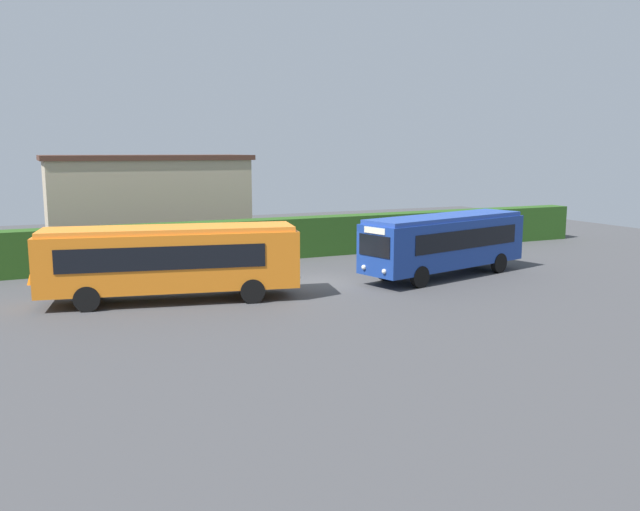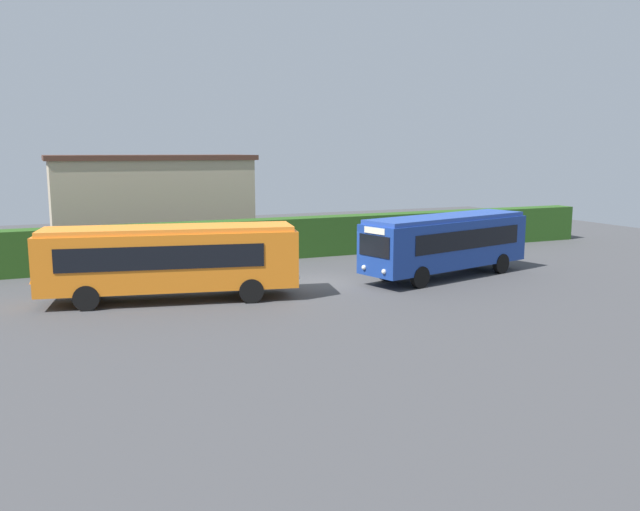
% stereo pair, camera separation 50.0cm
% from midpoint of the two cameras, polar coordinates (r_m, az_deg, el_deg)
% --- Properties ---
extents(ground_plane, '(64.00, 64.00, 0.00)m').
position_cam_midpoint_polar(ground_plane, '(30.72, -0.37, -2.36)').
color(ground_plane, '#424244').
extents(bus_orange, '(10.58, 4.53, 3.07)m').
position_cam_midpoint_polar(bus_orange, '(27.40, -13.37, -0.24)').
color(bus_orange, orange).
rests_on(bus_orange, ground_plane).
extents(bus_blue, '(9.75, 4.62, 3.02)m').
position_cam_midpoint_polar(bus_blue, '(32.43, 10.37, 1.23)').
color(bus_blue, navy).
rests_on(bus_blue, ground_plane).
extents(person_left, '(0.50, 0.48, 1.82)m').
position_cam_midpoint_polar(person_left, '(30.41, -10.34, -0.79)').
color(person_left, olive).
rests_on(person_left, ground_plane).
extents(person_center, '(0.42, 0.28, 1.93)m').
position_cam_midpoint_polar(person_center, '(34.37, 3.67, 0.60)').
color(person_center, '#334C8C').
rests_on(person_center, ground_plane).
extents(person_right, '(0.45, 0.56, 1.75)m').
position_cam_midpoint_polar(person_right, '(34.51, 6.83, 0.39)').
color(person_right, olive).
rests_on(person_right, ground_plane).
extents(person_far, '(0.42, 0.47, 1.80)m').
position_cam_midpoint_polar(person_far, '(36.68, 10.74, 0.88)').
color(person_far, maroon).
rests_on(person_far, ground_plane).
extents(hedge_row, '(44.00, 1.42, 2.28)m').
position_cam_midpoint_polar(hedge_row, '(37.36, -5.10, 1.44)').
color(hedge_row, '#275019').
rests_on(hedge_row, ground_plane).
extents(depot_building, '(11.97, 5.24, 5.85)m').
position_cam_midpoint_polar(depot_building, '(41.13, -15.07, 4.38)').
color(depot_building, tan).
rests_on(depot_building, ground_plane).
extents(traffic_cone, '(0.36, 0.36, 0.60)m').
position_cam_midpoint_polar(traffic_cone, '(33.07, -24.28, -1.83)').
color(traffic_cone, orange).
rests_on(traffic_cone, ground_plane).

